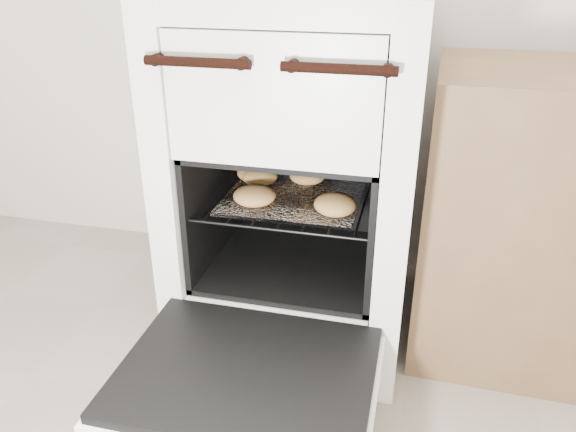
# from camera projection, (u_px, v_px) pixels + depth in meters

# --- Properties ---
(stove) EXTENTS (0.64, 0.71, 0.97)m
(stove) POSITION_uv_depth(u_px,v_px,m) (301.00, 176.00, 1.59)
(stove) COLOR white
(stove) RESTS_ON ground
(oven_door) EXTENTS (0.57, 0.44, 0.04)m
(oven_door) POSITION_uv_depth(u_px,v_px,m) (247.00, 375.00, 1.23)
(oven_door) COLOR black
(oven_door) RESTS_ON stove
(oven_rack) EXTENTS (0.46, 0.44, 0.01)m
(oven_rack) POSITION_uv_depth(u_px,v_px,m) (295.00, 196.00, 1.54)
(oven_rack) COLOR black
(oven_rack) RESTS_ON stove
(foil_sheet) EXTENTS (0.36, 0.32, 0.01)m
(foil_sheet) POSITION_uv_depth(u_px,v_px,m) (294.00, 197.00, 1.52)
(foil_sheet) COLOR white
(foil_sheet) RESTS_ON oven_rack
(baked_rolls) EXTENTS (0.40, 0.32, 0.05)m
(baked_rolls) POSITION_uv_depth(u_px,v_px,m) (279.00, 184.00, 1.53)
(baked_rolls) COLOR tan
(baked_rolls) RESTS_ON foil_sheet
(counter) EXTENTS (0.81, 0.55, 0.80)m
(counter) POSITION_uv_depth(u_px,v_px,m) (575.00, 221.00, 1.51)
(counter) COLOR brown
(counter) RESTS_ON ground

